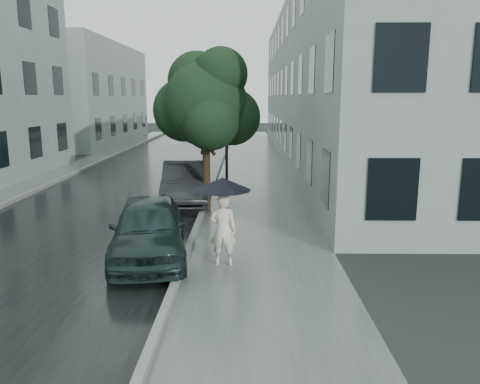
{
  "coord_description": "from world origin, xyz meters",
  "views": [
    {
      "loc": [
        -0.17,
        -9.39,
        3.74
      ],
      "look_at": [
        -0.32,
        2.6,
        1.3
      ],
      "focal_mm": 35.0,
      "sensor_mm": 36.0,
      "label": 1
    }
  ],
  "objects_px": {
    "pedestrian": "(223,230)",
    "car_far": "(185,182)",
    "lamp_post": "(223,115)",
    "car_near": "(149,228)",
    "street_tree": "(206,103)"
  },
  "relations": [
    {
      "from": "lamp_post",
      "to": "car_near",
      "type": "distance_m",
      "value": 9.17
    },
    {
      "from": "lamp_post",
      "to": "car_far",
      "type": "height_order",
      "value": "lamp_post"
    },
    {
      "from": "pedestrian",
      "to": "street_tree",
      "type": "relative_size",
      "value": 0.31
    },
    {
      "from": "lamp_post",
      "to": "car_near",
      "type": "relative_size",
      "value": 1.27
    },
    {
      "from": "pedestrian",
      "to": "car_far",
      "type": "bearing_deg",
      "value": -72.57
    },
    {
      "from": "car_far",
      "to": "car_near",
      "type": "bearing_deg",
      "value": -96.8
    },
    {
      "from": "car_far",
      "to": "street_tree",
      "type": "bearing_deg",
      "value": -61.93
    },
    {
      "from": "lamp_post",
      "to": "car_far",
      "type": "relative_size",
      "value": 1.19
    },
    {
      "from": "pedestrian",
      "to": "car_near",
      "type": "xyz_separation_m",
      "value": [
        -1.77,
        0.48,
        -0.11
      ]
    },
    {
      "from": "car_far",
      "to": "lamp_post",
      "type": "bearing_deg",
      "value": 60.64
    },
    {
      "from": "pedestrian",
      "to": "car_far",
      "type": "height_order",
      "value": "pedestrian"
    },
    {
      "from": "lamp_post",
      "to": "car_far",
      "type": "distance_m",
      "value": 3.82
    },
    {
      "from": "pedestrian",
      "to": "lamp_post",
      "type": "distance_m",
      "value": 9.52
    },
    {
      "from": "car_near",
      "to": "car_far",
      "type": "distance_m",
      "value": 5.97
    },
    {
      "from": "pedestrian",
      "to": "car_far",
      "type": "distance_m",
      "value": 6.66
    }
  ]
}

